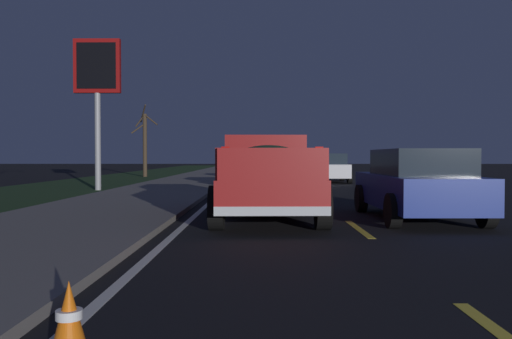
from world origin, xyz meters
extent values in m
plane|color=black|center=(27.00, 0.00, 0.00)|extent=(144.00, 144.00, 0.00)
cube|color=slate|center=(27.00, 5.70, 0.06)|extent=(108.00, 4.00, 0.12)
cube|color=#1E3819|center=(27.00, 10.70, 0.00)|extent=(108.00, 6.00, 0.01)
cube|color=yellow|center=(9.73, 0.00, 0.00)|extent=(2.40, 0.14, 0.01)
cube|color=yellow|center=(16.25, 0.00, 0.00)|extent=(2.40, 0.14, 0.01)
cube|color=yellow|center=(23.12, 0.00, 0.00)|extent=(2.40, 0.14, 0.01)
cube|color=yellow|center=(28.57, 0.00, 0.00)|extent=(2.40, 0.14, 0.01)
cube|color=yellow|center=(33.80, 0.00, 0.00)|extent=(2.40, 0.14, 0.01)
cube|color=yellow|center=(40.13, 0.00, 0.00)|extent=(2.40, 0.14, 0.01)
cube|color=yellow|center=(45.58, 0.00, 0.00)|extent=(2.40, 0.14, 0.01)
cube|color=yellow|center=(51.68, 0.00, 0.00)|extent=(2.40, 0.14, 0.01)
cube|color=yellow|center=(57.96, 0.00, 0.00)|extent=(2.40, 0.14, 0.01)
cube|color=yellow|center=(64.77, 0.00, 0.00)|extent=(2.40, 0.14, 0.01)
cube|color=yellow|center=(70.04, 0.00, 0.00)|extent=(2.40, 0.14, 0.01)
cube|color=yellow|center=(76.07, 0.00, 0.00)|extent=(2.40, 0.14, 0.01)
cube|color=silver|center=(27.00, 3.40, 0.00)|extent=(108.00, 0.14, 0.01)
cube|color=maroon|center=(11.36, 1.75, 0.67)|extent=(5.46, 2.16, 0.60)
cube|color=maroon|center=(12.55, 1.79, 1.42)|extent=(2.21, 1.90, 0.90)
cube|color=#1E2833|center=(11.50, 1.75, 1.47)|extent=(0.08, 1.44, 0.50)
cube|color=maroon|center=(10.25, 2.66, 1.25)|extent=(3.03, 0.17, 0.56)
cube|color=maroon|center=(10.31, 0.78, 1.25)|extent=(3.03, 0.17, 0.56)
cube|color=maroon|center=(8.70, 1.67, 1.25)|extent=(0.14, 1.88, 0.56)
cube|color=silver|center=(8.70, 1.67, 0.45)|extent=(0.18, 2.00, 0.16)
cube|color=red|center=(8.69, 2.47, 1.45)|extent=(0.06, 0.14, 0.20)
cube|color=red|center=(8.73, 0.87, 1.45)|extent=(0.06, 0.14, 0.20)
ellipsoid|color=#193823|center=(10.28, 1.72, 1.29)|extent=(2.64, 1.60, 0.64)
sphere|color=silver|center=(10.77, 2.09, 1.15)|extent=(0.40, 0.40, 0.40)
sphere|color=beige|center=(9.69, 1.40, 1.13)|extent=(0.34, 0.34, 0.34)
cylinder|color=black|center=(13.11, 2.80, 0.42)|extent=(0.84, 0.28, 0.84)
cylinder|color=black|center=(13.17, 0.80, 0.42)|extent=(0.84, 0.28, 0.84)
cylinder|color=black|center=(9.55, 2.70, 0.42)|extent=(0.84, 0.28, 0.84)
cylinder|color=black|center=(9.61, 0.70, 0.42)|extent=(0.84, 0.28, 0.84)
cube|color=silver|center=(27.95, -1.83, 0.63)|extent=(4.44, 1.91, 0.70)
cube|color=#1E2833|center=(27.70, -1.83, 1.26)|extent=(2.50, 1.65, 0.56)
cylinder|color=black|center=(29.47, -0.97, 0.34)|extent=(0.68, 0.22, 0.68)
cylinder|color=black|center=(29.42, -2.77, 0.34)|extent=(0.68, 0.22, 0.68)
cylinder|color=black|center=(26.48, -0.90, 0.34)|extent=(0.68, 0.22, 0.68)
cylinder|color=black|center=(26.43, -2.69, 0.34)|extent=(0.68, 0.22, 0.68)
cube|color=red|center=(25.80, -1.78, 0.68)|extent=(0.12, 1.51, 0.10)
cube|color=black|center=(22.59, 1.99, 0.63)|extent=(4.42, 1.86, 0.70)
cube|color=#1E2833|center=(22.34, 1.99, 1.26)|extent=(2.48, 1.62, 0.56)
cylinder|color=black|center=(24.10, 2.87, 0.34)|extent=(0.68, 0.22, 0.68)
cylinder|color=black|center=(24.07, 1.07, 0.34)|extent=(0.68, 0.22, 0.68)
cylinder|color=black|center=(21.11, 2.91, 0.34)|extent=(0.68, 0.22, 0.68)
cylinder|color=black|center=(21.08, 1.11, 0.34)|extent=(0.68, 0.22, 0.68)
cube|color=red|center=(20.44, 2.02, 0.68)|extent=(0.10, 1.51, 0.10)
cube|color=#B2B5BA|center=(30.04, 1.69, 0.63)|extent=(4.40, 1.81, 0.70)
cube|color=#1E2833|center=(29.79, 1.69, 1.26)|extent=(2.47, 1.59, 0.56)
cylinder|color=black|center=(31.53, 2.58, 0.34)|extent=(0.68, 0.22, 0.68)
cylinder|color=black|center=(31.53, 0.78, 0.34)|extent=(0.68, 0.22, 0.68)
cylinder|color=black|center=(28.54, 2.59, 0.34)|extent=(0.68, 0.22, 0.68)
cylinder|color=black|center=(28.54, 0.79, 0.34)|extent=(0.68, 0.22, 0.68)
cube|color=red|center=(27.89, 1.69, 0.68)|extent=(0.08, 1.51, 0.10)
cube|color=navy|center=(11.30, -1.55, 0.63)|extent=(4.42, 1.85, 0.70)
cube|color=#1E2833|center=(11.05, -1.56, 1.26)|extent=(2.48, 1.61, 0.56)
cylinder|color=black|center=(12.78, -0.64, 0.34)|extent=(0.68, 0.22, 0.68)
cylinder|color=black|center=(12.80, -2.44, 0.34)|extent=(0.68, 0.22, 0.68)
cylinder|color=black|center=(9.79, -0.67, 0.34)|extent=(0.68, 0.22, 0.68)
cylinder|color=black|center=(9.81, -2.47, 0.34)|extent=(0.68, 0.22, 0.68)
cube|color=red|center=(9.15, -1.58, 0.68)|extent=(0.10, 1.51, 0.10)
cylinder|color=#99999E|center=(21.07, 8.55, 3.09)|extent=(0.24, 0.24, 6.18)
cube|color=maroon|center=(21.07, 8.55, 5.08)|extent=(0.24, 1.90, 2.20)
cube|color=black|center=(20.94, 8.55, 5.08)|extent=(0.04, 1.60, 1.87)
cylinder|color=#423323|center=(35.36, 9.81, 2.15)|extent=(0.28, 0.28, 4.31)
cylinder|color=#423323|center=(36.01, 10.08, 4.39)|extent=(1.34, 0.70, 1.17)
cylinder|color=#423323|center=(35.31, 10.26, 3.31)|extent=(0.18, 0.96, 0.74)
cylinder|color=#423323|center=(35.14, 9.35, 3.90)|extent=(0.45, 1.01, 0.83)
cylinder|color=#423323|center=(35.45, 10.14, 3.87)|extent=(0.26, 0.74, 0.89)
cone|color=orange|center=(3.17, 3.11, 0.31)|extent=(0.28, 0.28, 0.55)
cylinder|color=white|center=(3.17, 3.11, 0.36)|extent=(0.17, 0.17, 0.06)
camera|label=1|loc=(-0.14, 1.87, 1.38)|focal=36.40mm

